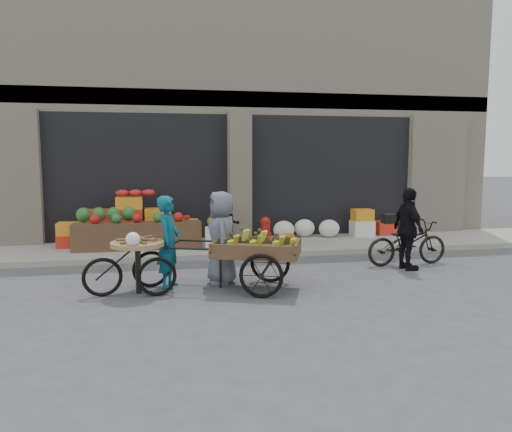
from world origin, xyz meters
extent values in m
plane|color=#424244|center=(0.00, 0.00, 0.00)|extent=(80.00, 80.00, 0.00)
cube|color=gray|center=(0.00, 4.10, 0.06)|extent=(18.00, 2.20, 0.12)
cube|color=beige|center=(0.00, 8.20, 3.50)|extent=(14.00, 6.00, 7.00)
cube|color=gray|center=(0.00, 5.35, 3.60)|extent=(14.00, 0.30, 0.40)
cube|color=black|center=(-2.48, 6.00, 1.67)|extent=(4.40, 1.60, 3.10)
cube|color=black|center=(2.48, 6.00, 1.67)|extent=(4.40, 1.60, 3.10)
cube|color=beige|center=(0.00, 5.15, 1.67)|extent=(0.55, 0.80, 3.22)
cube|color=brown|center=(-2.48, 3.95, 0.42)|extent=(2.80, 0.45, 0.60)
sphere|color=#1E5923|center=(-3.17, 4.45, 0.86)|extent=(0.34, 0.34, 0.34)
cylinder|color=silver|center=(-0.75, 3.60, 0.37)|extent=(0.52, 0.52, 0.50)
cylinder|color=#A5140F|center=(0.35, 3.55, 0.40)|extent=(0.20, 0.20, 0.56)
sphere|color=#A5140F|center=(0.35, 3.55, 0.72)|extent=(0.22, 0.22, 0.22)
cylinder|color=orange|center=(0.85, 3.50, 0.27)|extent=(0.32, 0.32, 0.30)
ellipsoid|color=silver|center=(1.68, 4.70, 0.34)|extent=(1.70, 0.60, 0.44)
imported|color=black|center=(-0.35, 4.20, 0.58)|extent=(0.51, 0.43, 0.93)
cube|color=brown|center=(-0.46, 0.54, 0.64)|extent=(1.62, 1.34, 0.12)
torus|color=black|center=(-0.50, 0.03, 0.35)|extent=(0.67, 0.31, 0.70)
torus|color=black|center=(-0.14, 0.95, 0.35)|extent=(0.67, 0.31, 0.70)
cylinder|color=black|center=(-1.03, 0.76, 0.29)|extent=(0.05, 0.05, 0.57)
imported|color=#0D5069|center=(-1.87, 0.97, 0.77)|extent=(0.52, 0.64, 1.54)
cylinder|color=#9E7F51|center=(-2.36, 0.69, 0.80)|extent=(0.97, 0.97, 0.07)
cube|color=black|center=(-2.36, 0.69, 0.40)|extent=(0.09, 0.09, 0.80)
torus|color=black|center=(-2.07, 0.46, 0.31)|extent=(0.62, 0.17, 0.62)
torus|color=black|center=(-2.17, 1.01, 0.31)|extent=(0.62, 0.17, 0.62)
torus|color=black|center=(-2.91, 0.60, 0.31)|extent=(0.62, 0.17, 0.62)
imported|color=slate|center=(-0.97, 1.06, 0.80)|extent=(0.55, 0.80, 1.59)
imported|color=black|center=(2.87, 1.78, 0.45)|extent=(1.74, 0.69, 0.90)
imported|color=black|center=(2.67, 1.38, 0.79)|extent=(0.44, 0.95, 1.59)
camera|label=1|loc=(-2.06, -7.32, 2.19)|focal=35.00mm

